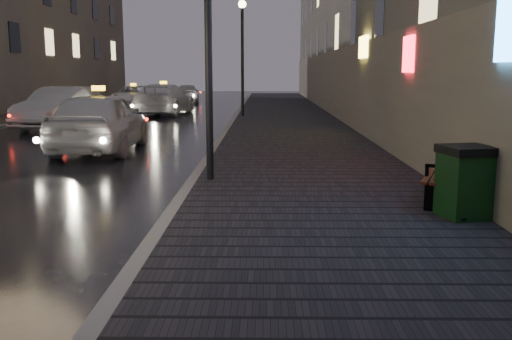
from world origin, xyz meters
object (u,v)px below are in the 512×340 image
at_px(lamp_far, 242,44).
at_px(taxi_near, 100,121).
at_px(taxi_far, 134,96).
at_px(lamp_near, 208,2).
at_px(car_far, 187,93).
at_px(trash_bin, 466,181).
at_px(bench, 452,173).
at_px(taxi_mid, 164,99).
at_px(car_left_mid, 61,108).

distance_m(lamp_far, taxi_near, 11.97).
bearing_deg(lamp_far, taxi_far, 127.96).
bearing_deg(lamp_near, taxi_near, 126.01).
height_order(lamp_near, lamp_far, same).
bearing_deg(car_far, trash_bin, 96.80).
height_order(lamp_near, bench, lamp_near).
bearing_deg(lamp_far, trash_bin, -78.17).
height_order(taxi_near, car_far, taxi_near).
relative_size(taxi_far, car_far, 1.19).
height_order(lamp_far, bench, lamp_far).
xyz_separation_m(taxi_mid, taxi_far, (-3.12, 6.72, -0.13)).
distance_m(bench, taxi_far, 29.53).
distance_m(taxi_near, car_far, 24.50).
xyz_separation_m(lamp_near, car_far, (-4.44, 29.36, -2.80)).
distance_m(lamp_near, taxi_near, 6.57).
height_order(bench, taxi_mid, taxi_mid).
bearing_deg(bench, car_left_mid, 151.65).
xyz_separation_m(lamp_near, lamp_far, (0.00, 16.00, 0.00)).
relative_size(bench, trash_bin, 1.87).
bearing_deg(taxi_far, taxi_near, -82.58).
height_order(bench, car_left_mid, car_left_mid).
distance_m(car_left_mid, car_far, 18.21).
distance_m(trash_bin, taxi_far, 30.38).
distance_m(lamp_near, car_far, 29.82).
bearing_deg(taxi_near, taxi_far, -81.59).
bearing_deg(bench, taxi_mid, 133.79).
distance_m(lamp_far, taxi_mid, 5.63).
xyz_separation_m(lamp_near, trash_bin, (3.95, -2.86, -2.81)).
bearing_deg(taxi_far, bench, -70.34).
relative_size(bench, car_left_mid, 0.39).
height_order(bench, car_far, car_far).
bearing_deg(lamp_near, lamp_far, 90.00).
relative_size(trash_bin, car_far, 0.26).
xyz_separation_m(lamp_near, bench, (4.07, -1.90, -2.87)).
height_order(lamp_far, taxi_mid, lamp_far).
height_order(taxi_mid, car_far, taxi_mid).
bearing_deg(taxi_near, car_far, -89.87).
bearing_deg(car_far, bench, 97.43).
bearing_deg(trash_bin, taxi_near, 121.02).
bearing_deg(taxi_mid, taxi_far, -60.01).
xyz_separation_m(bench, taxi_mid, (-8.25, 20.53, 0.18)).
xyz_separation_m(lamp_far, taxi_mid, (-4.18, 2.63, -2.69)).
relative_size(taxi_mid, car_far, 1.35).
xyz_separation_m(trash_bin, car_far, (-8.39, 32.22, 0.01)).
height_order(trash_bin, car_left_mid, car_left_mid).
relative_size(taxi_near, taxi_mid, 0.91).
height_order(taxi_near, taxi_mid, taxi_near).
distance_m(lamp_far, bench, 18.58).
bearing_deg(trash_bin, lamp_far, 88.76).
bearing_deg(lamp_far, lamp_near, -90.00).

